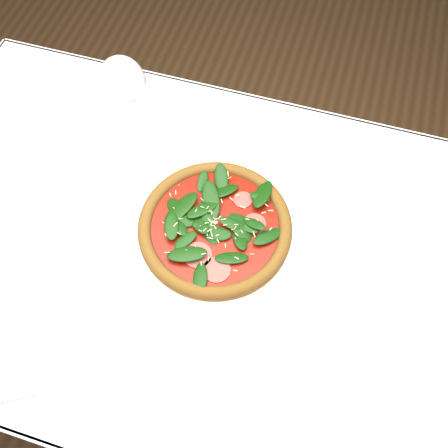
% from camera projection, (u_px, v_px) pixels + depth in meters
% --- Properties ---
extents(ground, '(6.00, 6.00, 0.00)m').
position_uv_depth(ground, '(199.00, 344.00, 1.62)').
color(ground, brown).
rests_on(ground, ground).
extents(dining_table, '(1.21, 0.81, 0.75)m').
position_uv_depth(dining_table, '(185.00, 263.00, 1.05)').
color(dining_table, white).
rests_on(dining_table, ground).
extents(plate, '(0.34, 0.34, 0.01)m').
position_uv_depth(plate, '(215.00, 230.00, 0.96)').
color(plate, white).
rests_on(plate, dining_table).
extents(pizza, '(0.39, 0.39, 0.04)m').
position_uv_depth(pizza, '(215.00, 226.00, 0.95)').
color(pizza, '#A16427').
rests_on(pizza, plate).
extents(wine_glass, '(0.09, 0.09, 0.22)m').
position_uv_depth(wine_glass, '(123.00, 87.00, 0.94)').
color(wine_glass, white).
rests_on(wine_glass, dining_table).
extents(saucer_near, '(0.13, 0.13, 0.01)m').
position_uv_depth(saucer_near, '(329.00, 428.00, 0.80)').
color(saucer_near, white).
rests_on(saucer_near, dining_table).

